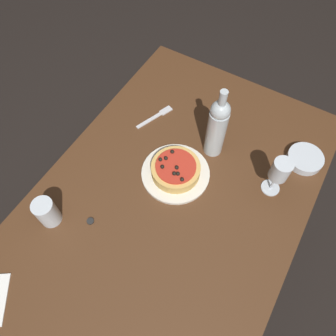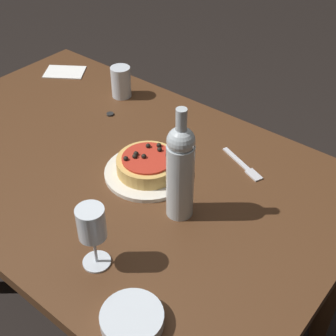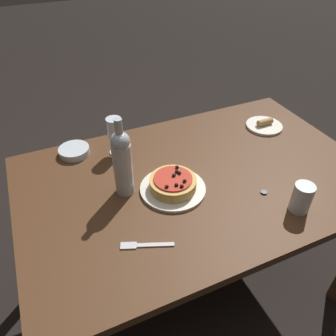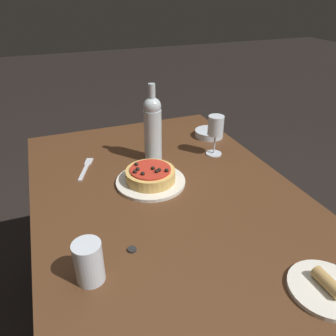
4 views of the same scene
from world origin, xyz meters
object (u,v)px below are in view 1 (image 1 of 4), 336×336
object	(u,v)px
fork	(157,116)
side_bowl	(305,159)
pizza	(176,169)
water_cup	(47,212)
dining_table	(166,215)
dinner_plate	(176,173)
wine_glass	(280,171)
bottle_cap	(90,221)
wine_bottle	(217,127)

from	to	relation	value
fork	side_bowl	bearing A→B (deg)	-58.69
pizza	water_cup	xyz separation A→B (m)	(0.36, -0.27, 0.02)
side_bowl	dining_table	bearing A→B (deg)	-40.18
dinner_plate	side_bowl	distance (m)	0.48
wine_glass	fork	bearing A→B (deg)	-98.03
bottle_cap	wine_glass	bearing A→B (deg)	131.94
wine_glass	bottle_cap	size ratio (longest dim) A/B	6.93
fork	bottle_cap	bearing A→B (deg)	-153.01
dining_table	wine_bottle	size ratio (longest dim) A/B	4.47
pizza	bottle_cap	size ratio (longest dim) A/B	7.26
wine_glass	fork	xyz separation A→B (m)	(-0.07, -0.51, -0.12)
pizza	dinner_plate	bearing A→B (deg)	136.86
dinner_plate	wine_glass	world-z (taller)	wine_glass
pizza	wine_bottle	distance (m)	0.20
dining_table	fork	distance (m)	0.40
dinner_plate	wine_bottle	distance (m)	0.22
dining_table	side_bowl	xyz separation A→B (m)	(-0.41, 0.35, 0.10)
dinner_plate	fork	size ratio (longest dim) A/B	1.49
dinner_plate	fork	bearing A→B (deg)	-134.11
wine_bottle	water_cup	distance (m)	0.63
wine_glass	water_cup	xyz separation A→B (m)	(0.48, -0.58, -0.06)
wine_glass	bottle_cap	xyz separation A→B (m)	(0.42, -0.47, -0.12)
water_cup	fork	distance (m)	0.56
water_cup	fork	xyz separation A→B (m)	(-0.55, 0.07, -0.05)
dining_table	water_cup	bearing A→B (deg)	-52.08
wine_bottle	bottle_cap	bearing A→B (deg)	-25.25
dining_table	wine_bottle	bearing A→B (deg)	173.31
dinner_plate	pizza	world-z (taller)	pizza
water_cup	fork	bearing A→B (deg)	172.52
water_cup	side_bowl	world-z (taller)	water_cup
dining_table	fork	size ratio (longest dim) A/B	8.36
pizza	water_cup	world-z (taller)	water_cup
side_bowl	bottle_cap	size ratio (longest dim) A/B	5.40
dinner_plate	bottle_cap	xyz separation A→B (m)	(0.30, -0.15, -0.00)
dining_table	pizza	world-z (taller)	pizza
dining_table	wine_glass	bearing A→B (deg)	130.59
dining_table	wine_bottle	world-z (taller)	wine_bottle
fork	bottle_cap	distance (m)	0.49
pizza	side_bowl	size ratio (longest dim) A/B	1.34
dinner_plate	wine_bottle	xyz separation A→B (m)	(-0.16, 0.07, 0.13)
pizza	wine_bottle	size ratio (longest dim) A/B	0.57
dinner_plate	fork	distance (m)	0.28
water_cup	bottle_cap	world-z (taller)	water_cup
water_cup	wine_glass	bearing A→B (deg)	129.24
fork	bottle_cap	xyz separation A→B (m)	(0.49, 0.04, 0.00)
bottle_cap	fork	bearing A→B (deg)	-174.80
wine_glass	water_cup	bearing A→B (deg)	-50.76
dining_table	side_bowl	distance (m)	0.55
pizza	bottle_cap	bearing A→B (deg)	-26.92
wine_bottle	fork	world-z (taller)	wine_bottle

